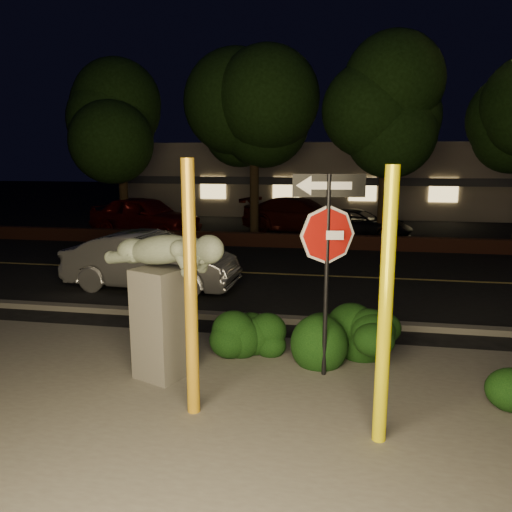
{
  "coord_description": "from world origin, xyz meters",
  "views": [
    {
      "loc": [
        1.05,
        -6.6,
        3.27
      ],
      "look_at": [
        -0.4,
        1.62,
        1.6
      ],
      "focal_mm": 35.0,
      "sensor_mm": 36.0,
      "label": 1
    }
  ],
  "objects": [
    {
      "name": "ground",
      "position": [
        0.0,
        10.0,
        0.0
      ],
      "size": [
        90.0,
        90.0,
        0.0
      ],
      "primitive_type": "plane",
      "color": "black",
      "rests_on": "ground"
    },
    {
      "name": "patio",
      "position": [
        0.0,
        -1.0,
        0.01
      ],
      "size": [
        14.0,
        6.0,
        0.02
      ],
      "primitive_type": "cube",
      "color": "#4C4944",
      "rests_on": "ground"
    },
    {
      "name": "road",
      "position": [
        0.0,
        7.0,
        0.01
      ],
      "size": [
        80.0,
        8.0,
        0.01
      ],
      "primitive_type": "cube",
      "color": "black",
      "rests_on": "ground"
    },
    {
      "name": "lane_marking",
      "position": [
        0.0,
        7.0,
        0.02
      ],
      "size": [
        80.0,
        0.12,
        0.0
      ],
      "primitive_type": "cube",
      "color": "#AC9444",
      "rests_on": "road"
    },
    {
      "name": "curb",
      "position": [
        0.0,
        2.9,
        0.06
      ],
      "size": [
        80.0,
        0.25,
        0.12
      ],
      "primitive_type": "cube",
      "color": "#4C4944",
      "rests_on": "ground"
    },
    {
      "name": "brick_wall",
      "position": [
        0.0,
        11.3,
        0.25
      ],
      "size": [
        40.0,
        0.35,
        0.5
      ],
      "primitive_type": "cube",
      "color": "#462016",
      "rests_on": "ground"
    },
    {
      "name": "parking_lot",
      "position": [
        0.0,
        17.0,
        0.01
      ],
      "size": [
        40.0,
        12.0,
        0.01
      ],
      "primitive_type": "cube",
      "color": "black",
      "rests_on": "ground"
    },
    {
      "name": "building",
      "position": [
        0.0,
        24.99,
        2.0
      ],
      "size": [
        22.0,
        10.2,
        4.0
      ],
      "color": "gray",
      "rests_on": "ground"
    },
    {
      "name": "tree_far_a",
      "position": [
        -8.0,
        13.0,
        5.34
      ],
      "size": [
        4.6,
        4.6,
        7.43
      ],
      "color": "black",
      "rests_on": "ground"
    },
    {
      "name": "tree_far_b",
      "position": [
        -2.5,
        13.2,
        6.05
      ],
      "size": [
        5.2,
        5.2,
        8.41
      ],
      "color": "black",
      "rests_on": "ground"
    },
    {
      "name": "tree_far_c",
      "position": [
        2.5,
        12.8,
        5.66
      ],
      "size": [
        4.8,
        4.8,
        7.84
      ],
      "color": "black",
      "rests_on": "ground"
    },
    {
      "name": "yellow_pole_left",
      "position": [
        -0.78,
        -0.87,
        1.63
      ],
      "size": [
        0.16,
        0.16,
        3.26
      ],
      "primitive_type": "cylinder",
      "color": "gold",
      "rests_on": "ground"
    },
    {
      "name": "yellow_pole_right",
      "position": [
        1.55,
        -1.13,
        1.59
      ],
      "size": [
        0.16,
        0.16,
        3.19
      ],
      "primitive_type": "cylinder",
      "color": "#FFEE0B",
      "rests_on": "ground"
    },
    {
      "name": "signpost",
      "position": [
        0.84,
        0.55,
        2.15
      ],
      "size": [
        1.02,
        0.17,
        3.03
      ],
      "rotation": [
        0.0,
        0.0,
        0.12
      ],
      "color": "black",
      "rests_on": "ground"
    },
    {
      "name": "sculpture",
      "position": [
        -1.51,
        0.08,
        1.39
      ],
      "size": [
        2.05,
        1.26,
        2.25
      ],
      "rotation": [
        0.0,
        0.0,
        -0.39
      ],
      "color": "#4C4944",
      "rests_on": "ground"
    },
    {
      "name": "hedge_center",
      "position": [
        -0.18,
        1.21,
        0.44
      ],
      "size": [
        1.84,
        1.24,
        0.88
      ],
      "primitive_type": "ellipsoid",
      "rotation": [
        0.0,
        0.0,
        0.29
      ],
      "color": "black",
      "rests_on": "ground"
    },
    {
      "name": "hedge_right",
      "position": [
        1.33,
        1.16,
        0.62
      ],
      "size": [
        2.14,
        1.68,
        1.24
      ],
      "primitive_type": "ellipsoid",
      "rotation": [
        0.0,
        0.0,
        -0.4
      ],
      "color": "black",
      "rests_on": "ground"
    },
    {
      "name": "silver_sedan",
      "position": [
        -3.62,
        4.92,
        0.71
      ],
      "size": [
        4.38,
        1.73,
        1.42
      ],
      "primitive_type": "imported",
      "rotation": [
        0.0,
        0.0,
        1.52
      ],
      "color": "#BABBBF",
      "rests_on": "ground"
    },
    {
      "name": "parked_car_red",
      "position": [
        -7.14,
        13.09,
        0.83
      ],
      "size": [
        5.24,
        3.26,
        1.66
      ],
      "primitive_type": "imported",
      "rotation": [
        0.0,
        0.0,
        1.28
      ],
      "color": "#650D0C",
      "rests_on": "ground"
    },
    {
      "name": "parked_car_darkred",
      "position": [
        -0.75,
        14.99,
        0.75
      ],
      "size": [
        5.55,
        3.31,
        1.51
      ],
      "primitive_type": "imported",
      "rotation": [
        0.0,
        0.0,
        1.33
      ],
      "color": "#410F0A",
      "rests_on": "ground"
    },
    {
      "name": "parked_car_dark",
      "position": [
        1.65,
        13.71,
        0.59
      ],
      "size": [
        4.61,
        2.96,
        1.18
      ],
      "primitive_type": "imported",
      "rotation": [
        0.0,
        0.0,
        1.32
      ],
      "color": "black",
      "rests_on": "ground"
    }
  ]
}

